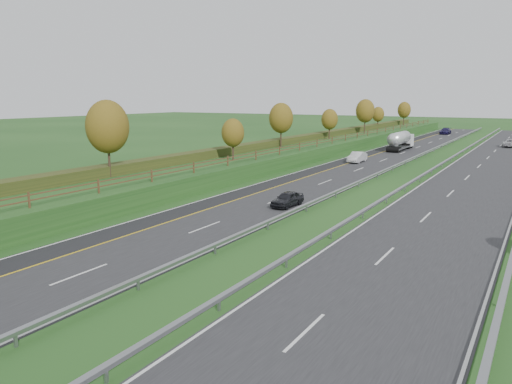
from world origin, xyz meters
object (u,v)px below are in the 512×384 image
(car_silver_mid, at_px, (357,157))
(car_oncoming, at_px, (510,143))
(road_tanker, at_px, (401,140))
(car_small_far, at_px, (445,131))
(car_dark_near, at_px, (287,199))

(car_silver_mid, height_order, car_oncoming, car_silver_mid)
(road_tanker, xyz_separation_m, car_small_far, (0.01, 47.01, -1.00))
(car_dark_near, bearing_deg, car_silver_mid, 101.77)
(road_tanker, relative_size, car_oncoming, 1.99)
(car_dark_near, relative_size, car_silver_mid, 0.84)
(road_tanker, height_order, car_dark_near, road_tanker)
(car_oncoming, bearing_deg, road_tanker, 39.83)
(road_tanker, bearing_deg, car_silver_mid, -92.97)
(car_oncoming, bearing_deg, car_dark_near, 75.06)
(car_silver_mid, relative_size, car_oncoming, 0.86)
(road_tanker, xyz_separation_m, car_silver_mid, (-1.11, -21.34, -1.03))
(road_tanker, xyz_separation_m, car_oncoming, (17.42, 16.84, -1.04))
(car_silver_mid, height_order, car_small_far, car_small_far)
(road_tanker, bearing_deg, car_small_far, 89.99)
(car_small_far, bearing_deg, road_tanker, -89.82)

